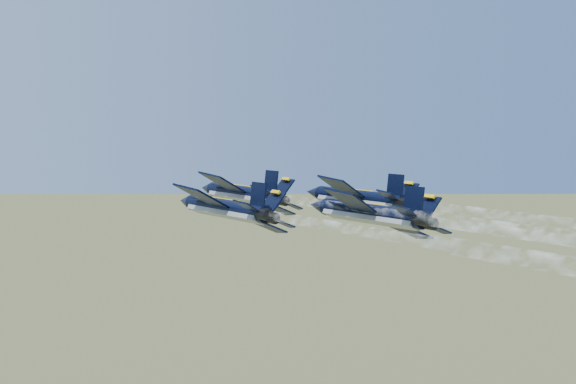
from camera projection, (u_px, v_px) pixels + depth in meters
jet_lead at (242, 193)px, 98.95m from camera, size 13.12×18.25×6.28m
jet_left at (225, 208)px, 85.18m from camera, size 13.12×18.25×6.28m
jet_right at (357, 198)px, 94.26m from camera, size 13.12×18.25×6.28m
jet_slot at (369, 213)px, 81.46m from camera, size 13.12×18.25×6.28m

